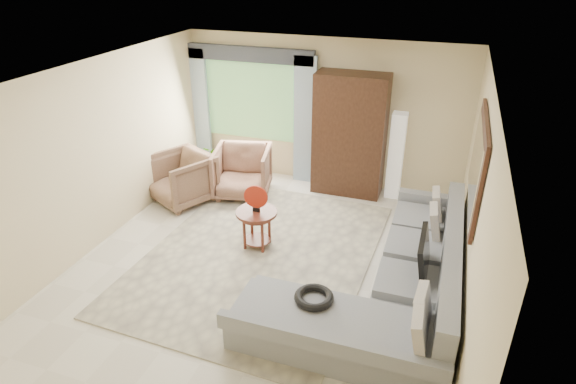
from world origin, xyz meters
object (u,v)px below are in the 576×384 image
at_px(potted_plant, 212,159).
at_px(coffee_table, 257,228).
at_px(armchair_right, 242,172).
at_px(armchair_left, 182,178).
at_px(floor_lamp, 396,156).
at_px(tv_screen, 424,255).
at_px(sectional_sofa, 395,287).
at_px(armoire, 350,135).

bearing_deg(potted_plant, coffee_table, -49.99).
bearing_deg(armchair_right, armchair_left, -160.54).
xyz_separation_m(armchair_left, floor_lamp, (3.36, 1.37, 0.32)).
bearing_deg(potted_plant, armchair_left, -87.04).
distance_m(tv_screen, floor_lamp, 2.91).
relative_size(tv_screen, potted_plant, 1.32).
relative_size(sectional_sofa, potted_plant, 6.15).
height_order(sectional_sofa, floor_lamp, floor_lamp).
xyz_separation_m(sectional_sofa, tv_screen, (0.27, 0.13, 0.44)).
distance_m(armchair_right, floor_lamp, 2.64).
xyz_separation_m(sectional_sofa, potted_plant, (-3.86, 2.83, -0.00)).
xyz_separation_m(tv_screen, potted_plant, (-4.12, 2.69, -0.44)).
xyz_separation_m(armchair_left, potted_plant, (-0.06, 1.24, -0.14)).
relative_size(coffee_table, armchair_left, 0.63).
xyz_separation_m(potted_plant, armoire, (2.62, 0.07, 0.77)).
bearing_deg(armchair_left, floor_lamp, 49.69).
height_order(tv_screen, floor_lamp, floor_lamp).
height_order(armchair_right, potted_plant, armchair_right).
distance_m(sectional_sofa, coffee_table, 2.16).
distance_m(armchair_left, floor_lamp, 3.64).
relative_size(sectional_sofa, armchair_left, 3.69).
distance_m(coffee_table, armchair_right, 1.71).
distance_m(sectional_sofa, armchair_right, 3.63).
bearing_deg(coffee_table, sectional_sofa, -18.30).
xyz_separation_m(sectional_sofa, coffee_table, (-2.06, 0.68, 0.03)).
bearing_deg(armchair_right, coffee_table, -72.52).
distance_m(tv_screen, armchair_left, 4.32).
distance_m(potted_plant, floor_lamp, 3.46).
relative_size(sectional_sofa, armoire, 1.65).
bearing_deg(armoire, tv_screen, -61.50).
bearing_deg(tv_screen, armchair_left, 160.25).
bearing_deg(armchair_left, armoire, 54.59).
bearing_deg(armchair_left, sectional_sofa, 4.82).
bearing_deg(sectional_sofa, armoire, 113.06).
bearing_deg(sectional_sofa, floor_lamp, 98.33).
distance_m(sectional_sofa, armoire, 3.24).
relative_size(armchair_left, armchair_right, 0.98).
relative_size(armchair_right, armoire, 0.45).
relative_size(coffee_table, floor_lamp, 0.39).
bearing_deg(armchair_right, floor_lamp, 4.77).
bearing_deg(coffee_table, potted_plant, 130.01).
bearing_deg(floor_lamp, sectional_sofa, -81.67).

